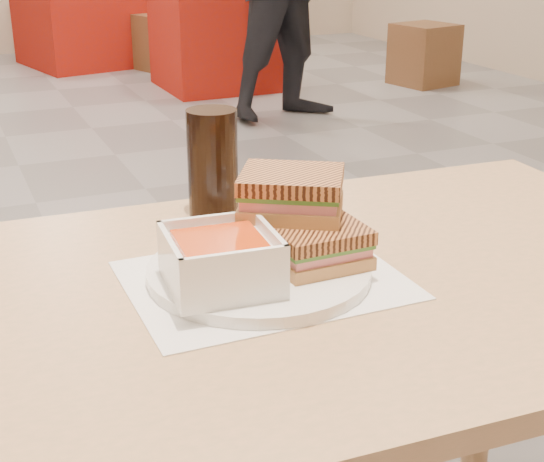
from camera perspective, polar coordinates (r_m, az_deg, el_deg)
name	(u,v)px	position (r m, az deg, el deg)	size (l,w,h in m)	color
main_table	(292,357)	(1.06, 1.46, -9.08)	(1.23, 0.75, 0.75)	tan
tray_liner	(264,280)	(1.01, -0.58, -3.55)	(0.34, 0.27, 0.00)	white
plate	(259,271)	(1.01, -0.95, -2.91)	(0.29, 0.29, 0.02)	white
soup_bowl	(221,262)	(0.95, -3.69, -2.27)	(0.14, 0.14, 0.07)	white
panini_lower	(319,246)	(1.00, 3.42, -1.06)	(0.12, 0.10, 0.05)	#B18242
panini_upper	(291,194)	(1.03, 1.42, 2.70)	(0.17, 0.16, 0.06)	#B18242
cola_glass	(213,163)	(1.21, -4.30, 4.91)	(0.08, 0.08, 0.17)	black
bg_table_1	(216,39)	(5.98, -4.04, 13.64)	(0.81, 0.81, 0.71)	#A21405
bg_table_2	(84,15)	(7.13, -13.44, 14.89)	(1.12, 1.12, 0.82)	#A21405
bg_chair_1l	(200,54)	(6.03, -5.22, 12.62)	(0.53, 0.53, 0.49)	brown
bg_chair_1r	(424,54)	(6.20, 10.91, 12.39)	(0.47, 0.47, 0.45)	brown
bg_chair_2r	(156,41)	(6.87, -8.34, 13.43)	(0.51, 0.51, 0.45)	brown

